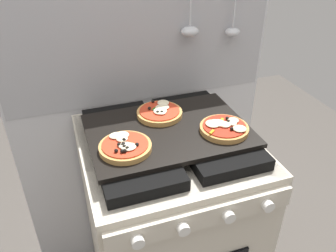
# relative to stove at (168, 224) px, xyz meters

# --- Properties ---
(kitchen_backsplash) EXTENTS (1.10, 0.09, 1.55)m
(kitchen_backsplash) POSITION_rel_stove_xyz_m (0.00, 0.34, 0.34)
(kitchen_backsplash) COLOR silver
(kitchen_backsplash) RESTS_ON ground_plane
(stove) EXTENTS (0.60, 0.64, 0.90)m
(stove) POSITION_rel_stove_xyz_m (0.00, 0.00, 0.00)
(stove) COLOR beige
(stove) RESTS_ON ground_plane
(baking_tray) EXTENTS (0.54, 0.38, 0.02)m
(baking_tray) POSITION_rel_stove_xyz_m (0.00, 0.00, 0.46)
(baking_tray) COLOR black
(baking_tray) RESTS_ON stove
(pizza_left) EXTENTS (0.16, 0.16, 0.03)m
(pizza_left) POSITION_rel_stove_xyz_m (-0.17, -0.07, 0.48)
(pizza_left) COLOR tan
(pizza_left) RESTS_ON baking_tray
(pizza_right) EXTENTS (0.16, 0.16, 0.03)m
(pizza_right) POSITION_rel_stove_xyz_m (0.17, -0.07, 0.48)
(pizza_right) COLOR #C18947
(pizza_right) RESTS_ON baking_tray
(pizza_center) EXTENTS (0.16, 0.16, 0.03)m
(pizza_center) POSITION_rel_stove_xyz_m (0.01, 0.09, 0.48)
(pizza_center) COLOR tan
(pizza_center) RESTS_ON baking_tray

